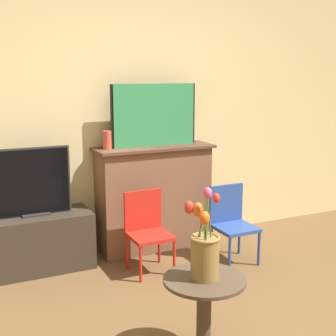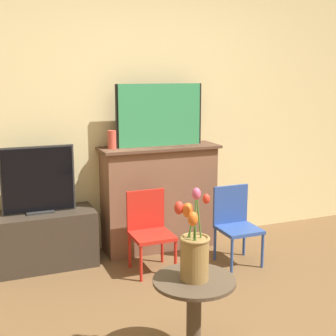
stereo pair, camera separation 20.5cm
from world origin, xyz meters
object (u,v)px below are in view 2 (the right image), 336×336
(tv_monitor, at_px, (38,181))
(chair_blue, at_px, (235,221))
(painting, at_px, (160,115))
(chair_red, at_px, (149,227))
(vase_tulips, at_px, (194,251))

(tv_monitor, xyz_separation_m, chair_blue, (1.56, -0.52, -0.38))
(painting, xyz_separation_m, chair_red, (-0.27, -0.44, -0.87))
(painting, distance_m, vase_tulips, 1.86)
(painting, relative_size, tv_monitor, 1.37)
(painting, height_order, chair_blue, painting)
(vase_tulips, bearing_deg, chair_blue, 50.70)
(chair_red, xyz_separation_m, vase_tulips, (-0.20, -1.27, 0.28))
(chair_blue, bearing_deg, chair_red, 170.08)
(chair_blue, distance_m, vase_tulips, 1.50)
(chair_red, relative_size, chair_blue, 1.00)
(tv_monitor, xyz_separation_m, vase_tulips, (0.63, -1.66, -0.09))
(painting, xyz_separation_m, chair_blue, (0.47, -0.57, -0.87))
(painting, relative_size, vase_tulips, 1.52)
(painting, distance_m, chair_blue, 1.14)
(chair_red, height_order, vase_tulips, vase_tulips)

